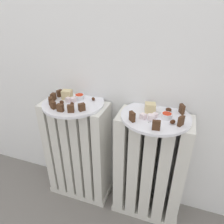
{
  "coord_description": "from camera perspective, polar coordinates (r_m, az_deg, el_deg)",
  "views": [
    {
      "loc": [
        0.27,
        -0.49,
        1.01
      ],
      "look_at": [
        0.0,
        0.28,
        0.57
      ],
      "focal_mm": 32.85,
      "sensor_mm": 36.0,
      "label": 1
    }
  ],
  "objects": [
    {
      "name": "dark_cake_slice_right_1",
      "position": [
        0.77,
        12.21,
        -3.62
      ],
      "size": [
        0.03,
        0.02,
        0.04
      ],
      "primitive_type": "cube",
      "rotation": [
        0.0,
        0.0,
        0.15
      ],
      "color": "#472B19",
      "rests_on": "plate_right"
    },
    {
      "name": "medjool_date_right_0",
      "position": [
        0.83,
        16.53,
        -2.61
      ],
      "size": [
        0.03,
        0.03,
        0.02
      ],
      "primitive_type": "ellipsoid",
      "rotation": [
        0.0,
        0.0,
        0.72
      ],
      "color": "#3D1E0F",
      "rests_on": "plate_right"
    },
    {
      "name": "radiator_right",
      "position": [
        1.06,
        10.36,
        -15.39
      ],
      "size": [
        0.34,
        0.16,
        0.58
      ],
      "color": "silver",
      "rests_on": "ground_plane"
    },
    {
      "name": "medjool_date_right_2",
      "position": [
        0.92,
        15.48,
        0.62
      ],
      "size": [
        0.03,
        0.02,
        0.02
      ],
      "primitive_type": "ellipsoid",
      "rotation": [
        0.0,
        0.0,
        2.95
      ],
      "color": "#3D1E0F",
      "rests_on": "plate_right"
    },
    {
      "name": "radiator_left",
      "position": [
        1.15,
        -9.33,
        -11.0
      ],
      "size": [
        0.34,
        0.16,
        0.58
      ],
      "color": "silver",
      "rests_on": "ground_plane"
    },
    {
      "name": "fork",
      "position": [
        0.87,
        11.8,
        -1.13
      ],
      "size": [
        0.04,
        0.11,
        0.0
      ],
      "color": "silver",
      "rests_on": "plate_right"
    },
    {
      "name": "medjool_date_left_1",
      "position": [
        0.96,
        -11.04,
        2.28
      ],
      "size": [
        0.03,
        0.03,
        0.01
      ],
      "primitive_type": "ellipsoid",
      "rotation": [
        0.0,
        0.0,
        2.54
      ],
      "color": "#3D1E0F",
      "rests_on": "plate_left"
    },
    {
      "name": "dark_cake_slice_right_0",
      "position": [
        0.81,
        5.64,
        -1.28
      ],
      "size": [
        0.03,
        0.03,
        0.04
      ],
      "primitive_type": "cube",
      "rotation": [
        0.0,
        0.0,
        -0.8
      ],
      "color": "#472B19",
      "rests_on": "plate_right"
    },
    {
      "name": "turkish_delight_right_0",
      "position": [
        0.84,
        8.67,
        -1.17
      ],
      "size": [
        0.03,
        0.03,
        0.02
      ],
      "primitive_type": "cube",
      "rotation": [
        0.0,
        0.0,
        1.18
      ],
      "color": "white",
      "rests_on": "plate_right"
    },
    {
      "name": "turkish_delight_right_2",
      "position": [
        0.86,
        11.91,
        -0.89
      ],
      "size": [
        0.02,
        0.02,
        0.02
      ],
      "primitive_type": "cube",
      "rotation": [
        0.0,
        0.0,
        1.23
      ],
      "color": "white",
      "rests_on": "plate_right"
    },
    {
      "name": "dark_cake_slice_right_3",
      "position": [
        0.91,
        18.88,
        0.8
      ],
      "size": [
        0.03,
        0.03,
        0.04
      ],
      "primitive_type": "cube",
      "rotation": [
        0.0,
        0.0,
        2.06
      ],
      "color": "#472B19",
      "rests_on": "plate_right"
    },
    {
      "name": "turkish_delight_right_1",
      "position": [
        0.83,
        10.89,
        -1.48
      ],
      "size": [
        0.03,
        0.03,
        0.02
      ],
      "primitive_type": "cube",
      "rotation": [
        0.0,
        0.0,
        0.28
      ],
      "color": "white",
      "rests_on": "plate_right"
    },
    {
      "name": "dark_cake_slice_left_6",
      "position": [
        0.9,
        -8.43,
        1.34
      ],
      "size": [
        0.03,
        0.03,
        0.03
      ],
      "primitive_type": "cube",
      "rotation": [
        0.0,
        0.0,
        0.87
      ],
      "color": "#472B19",
      "rests_on": "plate_left"
    },
    {
      "name": "medjool_date_left_2",
      "position": [
        0.99,
        -5.24,
        3.65
      ],
      "size": [
        0.03,
        0.03,
        0.02
      ],
      "primitive_type": "ellipsoid",
      "rotation": [
        0.0,
        0.0,
        2.36
      ],
      "color": "#3D1E0F",
      "rests_on": "plate_left"
    },
    {
      "name": "dark_cake_slice_right_2",
      "position": [
        0.82,
        18.67,
        -2.39
      ],
      "size": [
        0.03,
        0.03,
        0.04
      ],
      "primitive_type": "cube",
      "rotation": [
        0.0,
        0.0,
        1.11
      ],
      "color": "#472B19",
      "rests_on": "plate_right"
    },
    {
      "name": "dark_cake_slice_left_5",
      "position": [
        0.89,
        -11.42,
        0.93
      ],
      "size": [
        0.03,
        0.03,
        0.03
      ],
      "primitive_type": "cube",
      "rotation": [
        0.0,
        0.0,
        0.4
      ],
      "color": "#472B19",
      "rests_on": "plate_left"
    },
    {
      "name": "dark_cake_slice_left_1",
      "position": [
        1.03,
        -16.01,
        4.12
      ],
      "size": [
        0.02,
        0.03,
        0.03
      ],
      "primitive_type": "cube",
      "rotation": [
        0.0,
        0.0,
        -1.47
      ],
      "color": "#472B19",
      "rests_on": "plate_left"
    },
    {
      "name": "dark_cake_slice_left_3",
      "position": [
        0.94,
        -16.09,
        1.91
      ],
      "size": [
        0.03,
        0.03,
        0.03
      ],
      "primitive_type": "cube",
      "rotation": [
        0.0,
        0.0,
        -0.53
      ],
      "color": "#472B19",
      "rests_on": "plate_left"
    },
    {
      "name": "jam_bowl_right",
      "position": [
        0.86,
        15.0,
        -0.92
      ],
      "size": [
        0.04,
        0.04,
        0.02
      ],
      "color": "white",
      "rests_on": "plate_right"
    },
    {
      "name": "plate_right",
      "position": [
        0.88,
        12.01,
        -1.17
      ],
      "size": [
        0.29,
        0.29,
        0.01
      ],
      "primitive_type": "cylinder",
      "color": "white",
      "rests_on": "radiator_right"
    },
    {
      "name": "medjool_date_left_0",
      "position": [
        0.98,
        -13.83,
        2.66
      ],
      "size": [
        0.03,
        0.03,
        0.02
      ],
      "primitive_type": "ellipsoid",
      "rotation": [
        0.0,
        0.0,
        2.52
      ],
      "color": "#3D1E0F",
      "rests_on": "plate_left"
    },
    {
      "name": "medjool_date_right_1",
      "position": [
        0.94,
        10.44,
        1.87
      ],
      "size": [
        0.03,
        0.03,
        0.02
      ],
      "primitive_type": "ellipsoid",
      "rotation": [
        0.0,
        0.0,
        1.14
      ],
      "color": "#3D1E0F",
      "rests_on": "plate_right"
    },
    {
      "name": "dark_cake_slice_left_0",
      "position": [
        1.06,
        -14.34,
        5.08
      ],
      "size": [
        0.03,
        0.03,
        0.03
      ],
      "primitive_type": "cube",
      "rotation": [
        0.0,
        0.0,
        -1.94
      ],
      "color": "#472B19",
      "rests_on": "plate_left"
    },
    {
      "name": "turkish_delight_left_0",
      "position": [
        0.99,
        -12.07,
        3.37
      ],
      "size": [
        0.02,
        0.02,
        0.02
      ],
      "primitive_type": "cube",
      "rotation": [
        0.0,
        0.0,
        1.39
      ],
      "color": "white",
      "rests_on": "plate_left"
    },
    {
      "name": "plate_left",
      "position": [
        0.99,
        -10.65,
        2.47
      ],
      "size": [
        0.29,
        0.29,
        0.01
      ],
      "primitive_type": "cylinder",
      "color": "white",
      "rests_on": "radiator_left"
    },
    {
      "name": "turkish_delight_left_1",
      "position": [
        0.99,
        -10.74,
        3.37
      ],
      "size": [
        0.03,
        0.03,
        0.02
      ],
      "primitive_type": "cube",
      "rotation": [
        0.0,
        0.0,
        1.1
      ],
      "color": "white",
      "rests_on": "plate_left"
    },
    {
      "name": "marble_cake_slice_left_0",
      "position": [
        1.02,
        -12.41,
        4.76
      ],
      "size": [
        0.05,
        0.04,
        0.04
      ],
      "primitive_type": "cube",
      "rotation": [
        0.0,
        0.0,
        0.16
      ],
      "color": "beige",
      "rests_on": "plate_left"
    },
    {
      "name": "marble_cake_slice_right_0",
      "position": [
        0.89,
        10.58,
        1.21
      ],
      "size": [
        0.05,
        0.05,
        0.04
      ],
      "primitive_type": "cube",
      "rotation": [
        0.0,
        0.0,
        0.25
      ],
      "color": "beige",
      "rests_on": "plate_right"
    },
    {
      "name": "jam_bowl_left",
      "position": [
        1.01,
        -9.05,
        4.26
      ],
      "size": [
        0.05,
        0.05,
        0.02
      ],
      "color": "white",
      "rests_on": "plate_left"
    },
    {
      "name": "dark_cake_slice_left_2",
      "position": [
        0.99,
        -16.68,
        2.99
      ],
      "size": [
        0.03,
        0.03,
        0.03
      ],
      "primitive_type": "cube",
      "rotation": [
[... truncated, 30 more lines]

